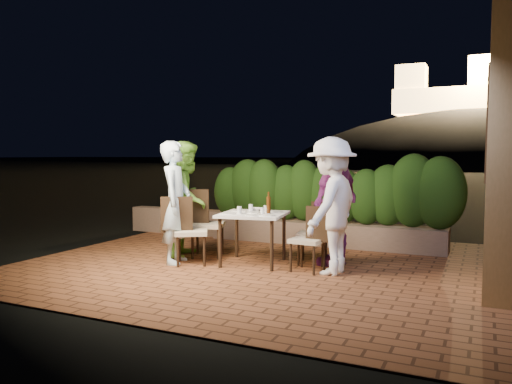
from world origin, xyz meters
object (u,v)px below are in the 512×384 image
Objects in this scene: dining_table at (253,238)px; diner_blue at (176,202)px; chair_right_front at (308,239)px; diner_white at (331,206)px; chair_right_back at (313,233)px; parapet_lamp at (196,206)px; diner_green at (187,199)px; beer_bottle at (269,203)px; bowl at (256,209)px; chair_left_front at (191,230)px; chair_left_back at (208,223)px; diner_purple at (336,202)px.

dining_table is 0.51× the size of diner_blue.
diner_white is at bearing -172.35° from chair_right_front.
chair_right_back is 0.50× the size of diner_white.
diner_blue reaches higher than parapet_lamp.
chair_right_back is 2.06m from diner_green.
chair_right_front is 3.67m from parapet_lamp.
diner_green is (-2.08, 0.23, 0.45)m from chair_right_front.
bowl is at bearing 144.77° from beer_bottle.
diner_white is (2.02, 0.30, 0.42)m from chair_left_front.
chair_right_back is at bearing -13.01° from chair_left_back.
chair_left_back is 1.16× the size of chair_right_back.
dining_table is 6.52× the size of parapet_lamp.
diner_blue is (-1.00, -0.68, 0.13)m from bowl.
diner_white reaches higher than bowl.
chair_right_back is 2.06m from diner_blue.
parapet_lamp is at bearing 6.94° from diner_blue.
dining_table is 0.58m from beer_bottle.
diner_purple is (0.24, 0.54, 0.46)m from chair_right_front.
diner_white reaches higher than diner_purple.
chair_left_back is at bearing -68.05° from diner_purple.
beer_bottle reaches higher than chair_right_front.
chair_left_front is at bearing 16.65° from chair_right_back.
dining_table is at bearing -54.82° from diner_purple.
chair_right_front is 0.75m from diner_purple.
parapet_lamp is at bearing -114.17° from diner_white.
diner_white is at bearing -9.19° from beer_bottle.
beer_bottle is at bearing -8.57° from chair_right_front.
diner_green is at bearing -1.69° from chair_right_back.
chair_left_back is 2.21m from parapet_lamp.
beer_bottle is 1.37m from diner_blue.
bowl is at bearing 11.96° from chair_left_front.
parapet_lamp is at bearing -28.07° from chair_right_front.
chair_right_back is at bearing 6.50° from bowl.
beer_bottle is at bearing -6.08° from chair_left_front.
diner_white reaches higher than chair_left_back.
dining_table is 0.88m from chair_right_front.
diner_blue is (-1.95, -0.30, 0.45)m from chair_right_front.
chair_right_back is 0.50× the size of diner_purple.
chair_left_back is (-1.08, 0.09, -0.38)m from beer_bottle.
beer_bottle is 2.23× the size of parapet_lamp.
diner_blue is 0.98× the size of diner_white.
diner_blue is (-0.26, -0.02, 0.40)m from chair_left_front.
beer_bottle is at bearing 19.28° from chair_right_back.
bowl is 0.17× the size of chair_left_back.
diner_white is at bearing -21.60° from chair_left_front.
dining_table is 2.93× the size of beer_bottle.
chair_right_back reaches higher than parapet_lamp.
chair_right_front is 2.14m from diner_green.
dining_table is 1.32m from diner_white.
dining_table is 1.26m from diner_blue.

